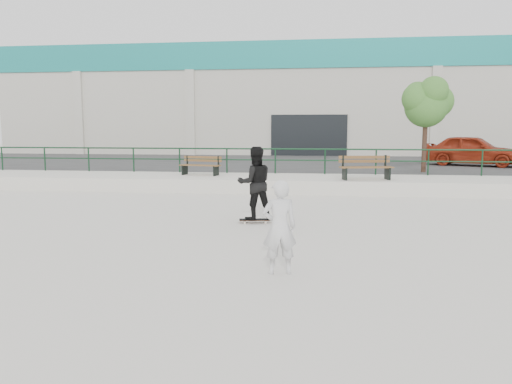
# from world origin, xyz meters

# --- Properties ---
(ground) EXTENTS (120.00, 120.00, 0.00)m
(ground) POSITION_xyz_m (0.00, 0.00, 0.00)
(ground) COLOR beige
(ground) RESTS_ON ground
(ledge) EXTENTS (30.00, 3.00, 0.50)m
(ledge) POSITION_xyz_m (0.00, 9.50, 0.25)
(ledge) COLOR beige
(ledge) RESTS_ON ground
(parking_strip) EXTENTS (60.00, 14.00, 0.50)m
(parking_strip) POSITION_xyz_m (0.00, 18.00, 0.25)
(parking_strip) COLOR #303030
(parking_strip) RESTS_ON ground
(railing) EXTENTS (28.00, 0.06, 1.03)m
(railing) POSITION_xyz_m (-0.00, 10.80, 1.24)
(railing) COLOR #14371F
(railing) RESTS_ON ledge
(commercial_building) EXTENTS (44.20, 16.33, 8.00)m
(commercial_building) POSITION_xyz_m (-0.00, 31.99, 4.58)
(commercial_building) COLOR #B6B2A3
(commercial_building) RESTS_ON ground
(bench_left) EXTENTS (1.69, 0.80, 0.75)m
(bench_left) POSITION_xyz_m (-3.85, 9.77, 0.87)
(bench_left) COLOR brown
(bench_left) RESTS_ON ledge
(bench_right) EXTENTS (1.96, 0.92, 0.87)m
(bench_right) POSITION_xyz_m (2.44, 8.86, 0.93)
(bench_right) COLOR brown
(bench_right) RESTS_ON ledge
(tree) EXTENTS (2.21, 1.96, 3.92)m
(tree) POSITION_xyz_m (5.15, 12.31, 3.44)
(tree) COLOR #493024
(tree) RESTS_ON parking_strip
(red_car) EXTENTS (4.76, 3.45, 1.51)m
(red_car) POSITION_xyz_m (8.17, 16.25, 1.25)
(red_car) COLOR maroon
(red_car) RESTS_ON parking_strip
(skateboard) EXTENTS (0.80, 0.34, 0.09)m
(skateboard) POSITION_xyz_m (-0.76, 2.77, 0.07)
(skateboard) COLOR black
(skateboard) RESTS_ON ground
(standing_skater) EXTENTS (1.06, 0.94, 1.81)m
(standing_skater) POSITION_xyz_m (-0.76, 2.77, 1.00)
(standing_skater) COLOR black
(standing_skater) RESTS_ON skateboard
(seated_skater) EXTENTS (0.63, 0.49, 1.54)m
(seated_skater) POSITION_xyz_m (0.21, -1.49, 0.77)
(seated_skater) COLOR silver
(seated_skater) RESTS_ON ground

